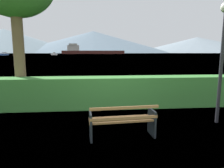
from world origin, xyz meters
TOP-DOWN VIEW (x-y plane):
  - ground_plane at (0.00, 0.00)m, footprint 1400.00×1400.00m
  - water_surface at (0.00, 308.42)m, footprint 620.00×620.00m
  - park_bench at (0.00, -0.06)m, footprint 1.68×0.68m
  - hedge_row at (0.00, 2.81)m, footprint 13.33×0.90m
  - lamp_post at (3.02, 0.77)m, footprint 0.30×0.30m
  - cargo_ship_large at (-6.14, 238.86)m, footprint 73.46×9.87m
  - fishing_boat_near at (-59.03, 135.26)m, footprint 3.46×8.75m
  - tender_far at (-27.17, 136.80)m, footprint 4.26×2.48m
  - distant_hills at (-0.35, 574.94)m, footprint 937.57×437.26m

SIDE VIEW (x-z plane):
  - ground_plane at x=0.00m, z-range 0.00..0.00m
  - water_surface at x=0.00m, z-range 0.00..0.00m
  - park_bench at x=0.00m, z-range -0.01..0.86m
  - hedge_row at x=0.00m, z-range 0.00..1.17m
  - tender_far at x=-27.17m, z-range -0.26..1.74m
  - fishing_boat_near at x=-59.03m, z-range -0.31..1.81m
  - lamp_post at x=3.02m, z-range 0.65..4.15m
  - cargo_ship_large at x=-6.14m, z-range -2.64..9.33m
  - distant_hills at x=-0.35m, z-range -2.05..59.53m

